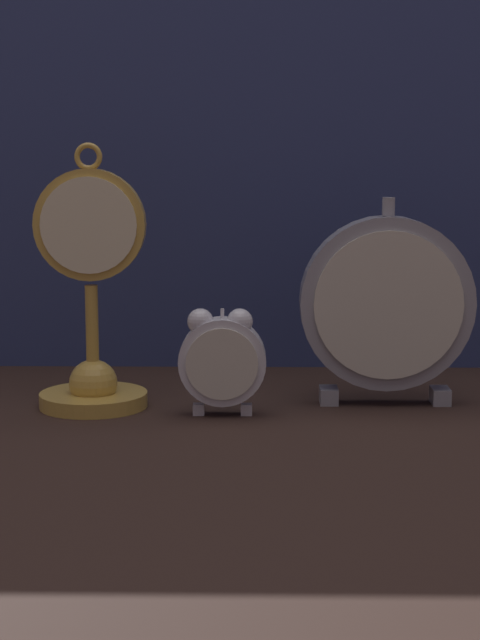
% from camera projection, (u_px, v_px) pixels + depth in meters
% --- Properties ---
extents(ground_plane, '(4.00, 4.00, 0.00)m').
position_uv_depth(ground_plane, '(239.00, 430.00, 1.08)').
color(ground_plane, black).
extents(fabric_backdrop_drape, '(1.74, 0.01, 0.56)m').
position_uv_depth(fabric_backdrop_drape, '(243.00, 151.00, 1.36)').
color(fabric_backdrop_drape, navy).
rests_on(fabric_backdrop_drape, ground_plane).
extents(pocket_watch_on_stand, '(0.12, 0.12, 0.29)m').
position_uv_depth(pocket_watch_on_stand, '(92.00, 319.00, 1.16)').
color(pocket_watch_on_stand, gold).
rests_on(pocket_watch_on_stand, ground_plane).
extents(alarm_clock_twin_bell, '(0.09, 0.03, 0.11)m').
position_uv_depth(alarm_clock_twin_bell, '(222.00, 357.00, 1.13)').
color(alarm_clock_twin_bell, silver).
rests_on(alarm_clock_twin_bell, ground_plane).
extents(mantel_clock_silver, '(0.19, 0.04, 0.23)m').
position_uv_depth(mantel_clock_silver, '(387.00, 304.00, 1.17)').
color(mantel_clock_silver, gray).
rests_on(mantel_clock_silver, ground_plane).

